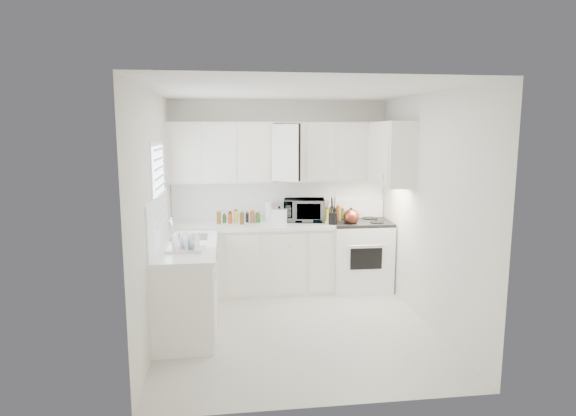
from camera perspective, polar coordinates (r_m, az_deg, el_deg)
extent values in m
plane|color=beige|center=(5.62, 0.95, -13.83)|extent=(3.20, 3.20, 0.00)
plane|color=white|center=(5.19, 1.03, 13.62)|extent=(3.20, 3.20, 0.00)
plane|color=silver|center=(6.82, -0.98, 1.60)|extent=(3.00, 0.00, 3.00)
plane|color=silver|center=(3.71, 4.62, -4.83)|extent=(3.00, 0.00, 3.00)
plane|color=silver|center=(5.25, -15.43, -1.00)|extent=(0.00, 3.20, 3.20)
plane|color=silver|center=(5.67, 16.16, -0.30)|extent=(0.00, 3.20, 3.20)
cube|color=white|center=(6.55, -4.06, -2.07)|extent=(2.24, 0.64, 0.05)
cube|color=white|center=(5.49, -11.76, -4.43)|extent=(0.64, 1.62, 0.05)
cube|color=white|center=(6.82, -0.97, 0.97)|extent=(2.98, 0.02, 0.55)
cube|color=white|center=(5.46, -15.01, -1.41)|extent=(0.02, 1.60, 0.55)
imported|color=gray|center=(6.69, 1.91, 0.05)|extent=(0.60, 0.39, 0.38)
cylinder|color=white|center=(6.70, -2.25, -0.40)|extent=(0.12, 0.12, 0.27)
cylinder|color=brown|center=(6.65, -8.10, -1.17)|extent=(0.06, 0.06, 0.13)
cylinder|color=#2F6220|center=(6.56, -7.45, -1.30)|extent=(0.06, 0.06, 0.13)
cylinder|color=#BD3F19|center=(6.65, -6.80, -1.15)|extent=(0.06, 0.06, 0.13)
cylinder|color=yellow|center=(6.56, -6.14, -1.27)|extent=(0.06, 0.06, 0.13)
cylinder|color=brown|center=(6.65, -5.51, -1.12)|extent=(0.06, 0.06, 0.13)
cylinder|color=black|center=(6.56, -4.83, -1.25)|extent=(0.06, 0.06, 0.13)
cylinder|color=brown|center=(6.66, -4.22, -1.09)|extent=(0.06, 0.06, 0.13)
cylinder|color=#2F6220|center=(6.57, -3.52, -1.22)|extent=(0.06, 0.06, 0.13)
cylinder|color=#BD3F19|center=(6.81, 4.01, -0.60)|extent=(0.06, 0.06, 0.19)
cylinder|color=yellow|center=(6.77, 4.57, -0.67)|extent=(0.06, 0.06, 0.19)
cylinder|color=brown|center=(6.84, 4.92, -0.58)|extent=(0.06, 0.06, 0.19)
cylinder|color=black|center=(6.79, 5.48, -0.65)|extent=(0.06, 0.06, 0.19)
cylinder|color=brown|center=(6.86, 5.81, -0.55)|extent=(0.06, 0.06, 0.19)
cylinder|color=#2F6220|center=(6.82, 6.38, -0.63)|extent=(0.06, 0.06, 0.19)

